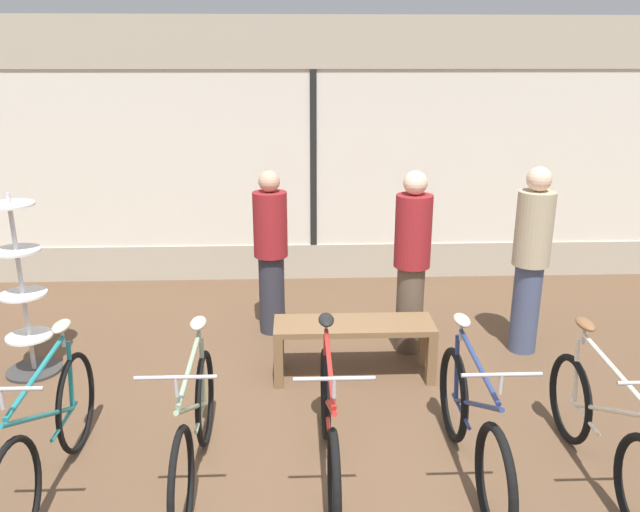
{
  "coord_description": "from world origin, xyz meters",
  "views": [
    {
      "loc": [
        -0.22,
        -3.65,
        2.71
      ],
      "look_at": [
        0.0,
        1.91,
        0.95
      ],
      "focal_mm": 35.0,
      "sensor_mm": 36.0,
      "label": 1
    }
  ],
  "objects_px": {
    "bicycle_left": "(195,429)",
    "bicycle_right": "(472,427)",
    "display_bench": "(354,333)",
    "bicycle_center": "(329,427)",
    "accessory_rack": "(24,302)",
    "bicycle_far_left": "(49,438)",
    "bicycle_far_right": "(602,432)",
    "customer_by_window": "(412,259)",
    "customer_mid_floor": "(531,257)",
    "customer_near_rack": "(271,250)"
  },
  "relations": [
    {
      "from": "display_bench",
      "to": "customer_mid_floor",
      "type": "xyz_separation_m",
      "value": [
        1.69,
        0.45,
        0.53
      ]
    },
    {
      "from": "bicycle_far_right",
      "to": "display_bench",
      "type": "bearing_deg",
      "value": 134.7
    },
    {
      "from": "bicycle_left",
      "to": "bicycle_right",
      "type": "xyz_separation_m",
      "value": [
        1.83,
        -0.03,
        -0.01
      ]
    },
    {
      "from": "display_bench",
      "to": "bicycle_right",
      "type": "bearing_deg",
      "value": -65.67
    },
    {
      "from": "bicycle_far_right",
      "to": "accessory_rack",
      "type": "xyz_separation_m",
      "value": [
        -4.39,
        1.71,
        0.31
      ]
    },
    {
      "from": "bicycle_left",
      "to": "customer_mid_floor",
      "type": "bearing_deg",
      "value": 33.06
    },
    {
      "from": "bicycle_left",
      "to": "customer_mid_floor",
      "type": "xyz_separation_m",
      "value": [
        2.87,
        1.87,
        0.56
      ]
    },
    {
      "from": "bicycle_left",
      "to": "bicycle_center",
      "type": "relative_size",
      "value": 0.97
    },
    {
      "from": "bicycle_right",
      "to": "bicycle_far_right",
      "type": "height_order",
      "value": "bicycle_right"
    },
    {
      "from": "customer_near_rack",
      "to": "bicycle_far_left",
      "type": "bearing_deg",
      "value": -118.27
    },
    {
      "from": "accessory_rack",
      "to": "bicycle_far_right",
      "type": "bearing_deg",
      "value": -21.27
    },
    {
      "from": "bicycle_left",
      "to": "customer_by_window",
      "type": "distance_m",
      "value": 2.66
    },
    {
      "from": "bicycle_right",
      "to": "customer_near_rack",
      "type": "relative_size",
      "value": 1.0
    },
    {
      "from": "customer_near_rack",
      "to": "customer_mid_floor",
      "type": "distance_m",
      "value": 2.5
    },
    {
      "from": "bicycle_far_left",
      "to": "bicycle_right",
      "type": "relative_size",
      "value": 1.04
    },
    {
      "from": "accessory_rack",
      "to": "bicycle_center",
      "type": "bearing_deg",
      "value": -31.54
    },
    {
      "from": "bicycle_right",
      "to": "bicycle_far_right",
      "type": "relative_size",
      "value": 1.0
    },
    {
      "from": "bicycle_left",
      "to": "bicycle_right",
      "type": "bearing_deg",
      "value": -1.01
    },
    {
      "from": "bicycle_far_left",
      "to": "customer_near_rack",
      "type": "relative_size",
      "value": 1.05
    },
    {
      "from": "display_bench",
      "to": "customer_by_window",
      "type": "height_order",
      "value": "customer_by_window"
    },
    {
      "from": "customer_near_rack",
      "to": "customer_by_window",
      "type": "relative_size",
      "value": 0.96
    },
    {
      "from": "customer_mid_floor",
      "to": "customer_near_rack",
      "type": "bearing_deg",
      "value": 167.51
    },
    {
      "from": "bicycle_center",
      "to": "bicycle_far_left",
      "type": "bearing_deg",
      "value": -177.2
    },
    {
      "from": "display_bench",
      "to": "customer_by_window",
      "type": "xyz_separation_m",
      "value": [
        0.58,
        0.51,
        0.51
      ]
    },
    {
      "from": "accessory_rack",
      "to": "bicycle_far_left",
      "type": "bearing_deg",
      "value": -64.57
    },
    {
      "from": "bicycle_right",
      "to": "display_bench",
      "type": "xyz_separation_m",
      "value": [
        -0.65,
        1.44,
        0.04
      ]
    },
    {
      "from": "bicycle_far_left",
      "to": "bicycle_far_right",
      "type": "distance_m",
      "value": 3.59
    },
    {
      "from": "bicycle_right",
      "to": "customer_near_rack",
      "type": "height_order",
      "value": "customer_near_rack"
    },
    {
      "from": "bicycle_right",
      "to": "customer_by_window",
      "type": "xyz_separation_m",
      "value": [
        -0.07,
        1.95,
        0.55
      ]
    },
    {
      "from": "bicycle_right",
      "to": "accessory_rack",
      "type": "distance_m",
      "value": 3.91
    },
    {
      "from": "bicycle_far_left",
      "to": "accessory_rack",
      "type": "bearing_deg",
      "value": 115.43
    },
    {
      "from": "bicycle_center",
      "to": "customer_by_window",
      "type": "relative_size",
      "value": 0.98
    },
    {
      "from": "customer_near_rack",
      "to": "customer_mid_floor",
      "type": "height_order",
      "value": "customer_mid_floor"
    },
    {
      "from": "customer_mid_floor",
      "to": "display_bench",
      "type": "bearing_deg",
      "value": -164.93
    },
    {
      "from": "bicycle_left",
      "to": "customer_by_window",
      "type": "height_order",
      "value": "customer_by_window"
    },
    {
      "from": "bicycle_center",
      "to": "accessory_rack",
      "type": "bearing_deg",
      "value": 148.46
    },
    {
      "from": "bicycle_far_left",
      "to": "bicycle_far_right",
      "type": "xyz_separation_m",
      "value": [
        3.59,
        -0.03,
        -0.03
      ]
    },
    {
      "from": "bicycle_far_left",
      "to": "bicycle_right",
      "type": "distance_m",
      "value": 2.74
    },
    {
      "from": "bicycle_far_right",
      "to": "customer_by_window",
      "type": "height_order",
      "value": "customer_by_window"
    },
    {
      "from": "bicycle_center",
      "to": "bicycle_far_right",
      "type": "xyz_separation_m",
      "value": [
        1.79,
        -0.12,
        -0.01
      ]
    },
    {
      "from": "bicycle_far_right",
      "to": "customer_by_window",
      "type": "xyz_separation_m",
      "value": [
        -0.92,
        2.03,
        0.56
      ]
    },
    {
      "from": "bicycle_far_left",
      "to": "customer_near_rack",
      "type": "distance_m",
      "value": 2.86
    },
    {
      "from": "accessory_rack",
      "to": "bicycle_left",
      "type": "bearing_deg",
      "value": -43.11
    },
    {
      "from": "customer_by_window",
      "to": "bicycle_right",
      "type": "bearing_deg",
      "value": -87.95
    },
    {
      "from": "bicycle_right",
      "to": "display_bench",
      "type": "bearing_deg",
      "value": 114.33
    },
    {
      "from": "display_bench",
      "to": "customer_by_window",
      "type": "relative_size",
      "value": 0.8
    },
    {
      "from": "bicycle_far_right",
      "to": "customer_mid_floor",
      "type": "height_order",
      "value": "customer_mid_floor"
    },
    {
      "from": "display_bench",
      "to": "customer_near_rack",
      "type": "bearing_deg",
      "value": 127.07
    },
    {
      "from": "bicycle_far_left",
      "to": "bicycle_right",
      "type": "height_order",
      "value": "bicycle_far_left"
    },
    {
      "from": "bicycle_far_left",
      "to": "customer_near_rack",
      "type": "xyz_separation_m",
      "value": [
        1.34,
        2.49,
        0.48
      ]
    }
  ]
}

